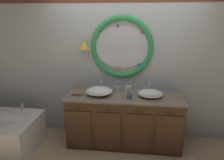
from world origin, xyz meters
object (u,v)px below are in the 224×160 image
Objects in this scene: soap_dispenser at (127,91)px; folded_hand_towel at (77,94)px; sink_basin_left at (99,91)px; toothbrush_holder_left at (118,89)px; sink_basin_right at (150,93)px; toothbrush_holder_right at (129,96)px.

soap_dispenser is 1.07× the size of folded_hand_towel.
toothbrush_holder_left is (0.28, 0.18, -0.01)m from sink_basin_left.
toothbrush_holder_left is 1.12× the size of soap_dispenser.
sink_basin_right is 2.25× the size of soap_dispenser.
toothbrush_holder_right is 0.84m from folded_hand_towel.
soap_dispenser is (-0.05, 0.15, 0.02)m from toothbrush_holder_right.
folded_hand_towel is at bearing 175.41° from toothbrush_holder_right.
soap_dispenser reaches higher than folded_hand_towel.
toothbrush_holder_right is (0.20, -0.28, -0.00)m from toothbrush_holder_left.
toothbrush_holder_right is 1.42× the size of folded_hand_towel.
sink_basin_left is at bearing -148.05° from toothbrush_holder_left.
toothbrush_holder_left is at bearing 139.35° from soap_dispenser.
sink_basin_left is 0.81m from sink_basin_right.
sink_basin_left is 0.50m from toothbrush_holder_right.
sink_basin_right is at bearing -6.64° from soap_dispenser.
sink_basin_left is 0.36m from folded_hand_towel.
folded_hand_towel is at bearing -174.32° from soap_dispenser.
sink_basin_right is 0.37m from soap_dispenser.
toothbrush_holder_left is 0.35m from toothbrush_holder_right.
folded_hand_towel is at bearing -178.23° from sink_basin_right.
toothbrush_holder_left is 1.20× the size of folded_hand_towel.
soap_dispenser is 0.80m from folded_hand_towel.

